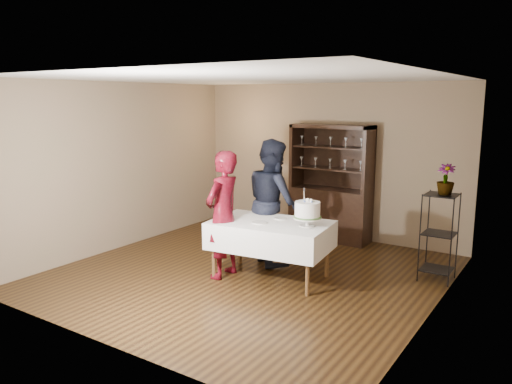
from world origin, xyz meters
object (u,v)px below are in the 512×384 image
plant_etagere (439,234)px  cake (307,211)px  man (273,201)px  cake_table (271,235)px  potted_plant (446,179)px  woman (223,215)px  china_hutch (330,202)px

plant_etagere → cake: size_ratio=2.35×
plant_etagere → man: man is taller
cake_table → potted_plant: bearing=30.8°
woman → plant_etagere: bearing=119.4°
china_hutch → potted_plant: size_ratio=4.93×
china_hutch → woman: china_hutch is taller
china_hutch → cake: size_ratio=3.91×
china_hutch → man: china_hutch is taller
woman → man: size_ratio=0.94×
woman → potted_plant: 2.99m
man → potted_plant: (2.30, 0.57, 0.46)m
plant_etagere → cake_table: (-1.93, -1.17, -0.05)m
cake → man: bearing=147.6°
plant_etagere → woman: 2.92m
china_hutch → man: 1.65m
potted_plant → cake_table: bearing=-149.2°
china_hutch → woman: bearing=-99.8°
cake_table → china_hutch: bearing=93.8°
cake_table → man: (-0.34, 0.61, 0.33)m
man → cake: 1.01m
cake_table → cake: 0.65m
plant_etagere → cake: bearing=-142.0°
woman → potted_plant: size_ratio=4.32×
china_hutch → plant_etagere: 2.33m
man → cake: size_ratio=3.64×
china_hutch → cake: bearing=-72.9°
plant_etagere → cake_table: 2.26m
china_hutch → woman: (-0.44, -2.52, 0.21)m
cake_table → cake: (0.52, 0.07, 0.39)m
plant_etagere → potted_plant: bearing=0.4°
potted_plant → man: bearing=-166.2°
woman → cake_table: bearing=115.9°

